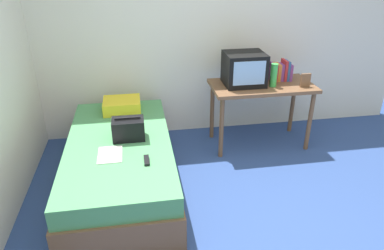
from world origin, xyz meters
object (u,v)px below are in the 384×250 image
(desk, at_px, (261,92))
(book_row, at_px, (280,71))
(tv, at_px, (244,69))
(handbag, at_px, (128,129))
(pillow, at_px, (122,105))
(magazine, at_px, (110,155))
(bed, at_px, (121,163))
(water_bottle, at_px, (274,75))
(picture_frame, at_px, (305,80))
(remote_dark, at_px, (147,160))

(desk, relative_size, book_row, 4.84)
(tv, height_order, handbag, tv)
(pillow, relative_size, magazine, 1.40)
(bed, height_order, pillow, pillow)
(water_bottle, xyz_separation_m, picture_frame, (0.34, -0.08, -0.05))
(book_row, relative_size, pillow, 0.59)
(picture_frame, bearing_deg, book_row, 124.81)
(book_row, bearing_deg, remote_dark, -144.93)
(picture_frame, height_order, pillow, picture_frame)
(bed, bearing_deg, pillow, 87.46)
(water_bottle, xyz_separation_m, magazine, (-1.78, -0.79, -0.38))
(tv, bearing_deg, desk, -9.94)
(bed, bearing_deg, handbag, 16.62)
(picture_frame, distance_m, magazine, 2.26)
(bed, bearing_deg, water_bottle, 17.31)
(magazine, bearing_deg, water_bottle, 23.92)
(tv, relative_size, water_bottle, 1.71)
(remote_dark, bearing_deg, book_row, 35.07)
(picture_frame, bearing_deg, bed, -167.47)
(desk, height_order, picture_frame, picture_frame)
(magazine, bearing_deg, handbag, 59.43)
(magazine, height_order, remote_dark, remote_dark)
(desk, relative_size, water_bottle, 4.50)
(pillow, bearing_deg, picture_frame, -6.94)
(pillow, xyz_separation_m, magazine, (-0.10, -0.96, -0.06))
(bed, bearing_deg, desk, 20.76)
(water_bottle, bearing_deg, magazine, -156.08)
(tv, height_order, book_row, tv)
(picture_frame, bearing_deg, desk, 160.26)
(tv, bearing_deg, magazine, -148.36)
(water_bottle, relative_size, remote_dark, 1.65)
(picture_frame, height_order, magazine, picture_frame)
(picture_frame, xyz_separation_m, pillow, (-2.02, 0.25, -0.26))
(bed, relative_size, magazine, 6.90)
(picture_frame, distance_m, handbag, 2.01)
(bed, xyz_separation_m, magazine, (-0.07, -0.26, 0.26))
(remote_dark, bearing_deg, pillow, 100.79)
(picture_frame, bearing_deg, handbag, -167.69)
(bed, xyz_separation_m, tv, (1.40, 0.65, 0.69))
(desk, height_order, pillow, desk)
(bed, distance_m, remote_dark, 0.55)
(desk, height_order, book_row, book_row)
(picture_frame, xyz_separation_m, handbag, (-1.95, -0.43, -0.23))
(bed, relative_size, tv, 4.55)
(bed, xyz_separation_m, desk, (1.62, 0.61, 0.41))
(desk, height_order, water_bottle, water_bottle)
(water_bottle, distance_m, picture_frame, 0.36)
(desk, xyz_separation_m, handbag, (-1.52, -0.58, -0.05))
(bed, bearing_deg, tv, 24.88)
(water_bottle, bearing_deg, book_row, 50.49)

